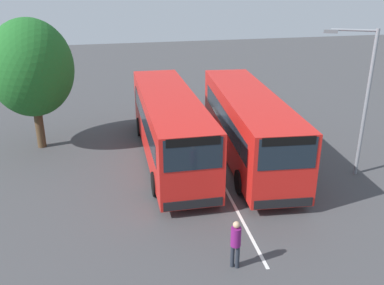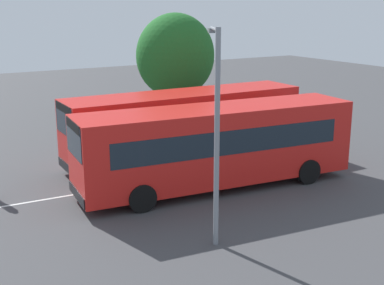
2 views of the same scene
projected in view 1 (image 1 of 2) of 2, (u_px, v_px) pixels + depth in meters
ground_plane at (209, 158)px, 20.88m from camera, size 79.19×79.19×0.00m
bus_far_left at (170, 125)px, 20.20m from camera, size 11.32×2.79×3.27m
bus_center_left at (248, 124)px, 20.32m from camera, size 11.46×3.57×3.27m
pedestrian at (236, 241)px, 12.75m from camera, size 0.44×0.44×1.65m
street_lamp at (362, 93)px, 17.94m from camera, size 1.13×2.00×6.53m
depot_tree at (31, 68)px, 20.76m from camera, size 4.64×4.18×6.68m
lane_stripe_outer_left at (209, 158)px, 20.88m from camera, size 17.23×0.95×0.01m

